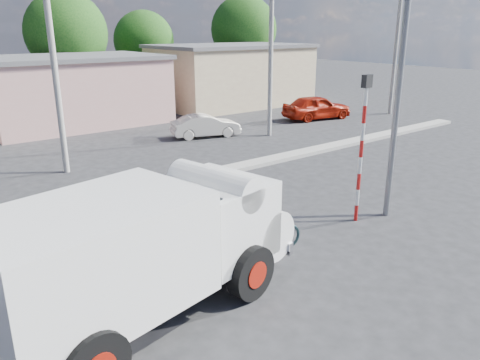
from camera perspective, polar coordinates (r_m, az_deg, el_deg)
ground_plane at (r=11.62m, az=9.78°, el=-10.96°), size 120.00×120.00×0.00m
median at (r=17.46m, az=-9.93°, el=-0.61°), size 40.00×0.80×0.16m
truck at (r=9.47m, az=-10.74°, el=-7.80°), size 6.91×3.61×2.72m
bicycle at (r=12.09m, az=3.21°, el=-6.65°), size 2.14×1.08×1.07m
cyclist at (r=12.01m, az=3.23°, el=-5.75°), size 0.45×0.60×1.49m
car_cream at (r=25.26m, az=-4.23°, el=6.62°), size 3.87×2.29×1.20m
car_red at (r=30.64m, az=9.34°, el=8.76°), size 4.77×2.69×1.53m
traffic_pole at (r=13.95m, az=14.69°, el=5.08°), size 0.28×0.18×4.36m
streetlight at (r=14.23m, az=18.84°, el=14.62°), size 2.34×0.22×9.00m
building_row at (r=30.18m, az=-21.33°, el=10.28°), size 37.80×7.30×4.44m
tree_row at (r=36.94m, az=-20.96°, el=16.00°), size 43.62×7.43×8.42m
utility_poles at (r=21.70m, az=-8.00°, el=13.87°), size 35.40×0.24×8.00m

